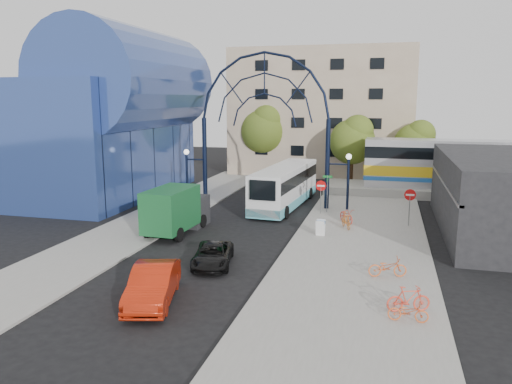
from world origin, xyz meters
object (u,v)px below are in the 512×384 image
(stop_sign, at_px, (321,189))
(bike_near_a, at_px, (346,215))
(red_sedan, at_px, (153,284))
(bike_far_b, at_px, (408,299))
(green_truck, at_px, (177,210))
(bike_near_b, at_px, (346,221))
(tree_north_b, at_px, (265,128))
(do_not_enter_sign, at_px, (410,198))
(city_bus, at_px, (285,186))
(gateway_arch, at_px, (264,98))
(sandwich_board, at_px, (321,226))
(bike_far_a, at_px, (387,267))
(tree_north_c, at_px, (416,142))
(street_name_sign, at_px, (327,186))
(tree_north_a, at_px, (354,139))
(black_suv, at_px, (213,255))
(bike_far_c, at_px, (408,312))

(stop_sign, xyz_separation_m, bike_near_a, (2.09, -2.22, -1.38))
(red_sedan, xyz_separation_m, bike_far_b, (10.41, 1.46, -0.14))
(green_truck, height_order, bike_near_a, green_truck)
(bike_near_b, bearing_deg, tree_north_b, 93.53)
(green_truck, bearing_deg, do_not_enter_sign, 22.30)
(tree_north_b, distance_m, city_bus, 16.73)
(gateway_arch, relative_size, city_bus, 1.16)
(bike_near_b, bearing_deg, red_sedan, -139.16)
(sandwich_board, relative_size, bike_far_a, 0.54)
(red_sedan, distance_m, bike_far_b, 10.51)
(stop_sign, relative_size, bike_far_a, 1.37)
(gateway_arch, bearing_deg, bike_far_a, -56.33)
(do_not_enter_sign, distance_m, tree_north_c, 18.11)
(street_name_sign, relative_size, bike_near_a, 1.48)
(tree_north_c, relative_size, bike_near_b, 3.84)
(tree_north_b, xyz_separation_m, green_truck, (0.39, -25.16, -3.76))
(tree_north_a, distance_m, bike_far_b, 30.91)
(street_name_sign, height_order, sandwich_board, street_name_sign)
(green_truck, relative_size, bike_near_a, 3.22)
(bike_near_a, bearing_deg, black_suv, -149.56)
(green_truck, xyz_separation_m, bike_far_b, (13.98, -9.18, -0.85))
(bike_near_a, height_order, bike_far_b, bike_far_b)
(tree_north_a, distance_m, bike_far_a, 26.97)
(tree_north_c, relative_size, bike_near_a, 3.45)
(black_suv, height_order, bike_near_b, bike_near_b)
(sandwich_board, distance_m, green_truck, 9.20)
(bike_far_a, bearing_deg, street_name_sign, 4.14)
(tree_north_a, bearing_deg, gateway_arch, -117.17)
(street_name_sign, bearing_deg, bike_far_b, -72.73)
(bike_near_b, bearing_deg, green_truck, 175.12)
(red_sedan, height_order, bike_far_a, red_sedan)
(city_bus, bearing_deg, bike_far_a, -57.69)
(city_bus, height_order, black_suv, city_bus)
(gateway_arch, bearing_deg, bike_far_b, -60.34)
(green_truck, xyz_separation_m, bike_near_a, (10.38, 5.02, -0.89))
(gateway_arch, relative_size, black_suv, 3.36)
(tree_north_b, distance_m, bike_far_a, 33.64)
(tree_north_b, relative_size, bike_far_c, 5.27)
(do_not_enter_sign, height_order, bike_near_b, do_not_enter_sign)
(city_bus, relative_size, bike_far_b, 6.62)
(red_sedan, bearing_deg, tree_north_a, 64.16)
(tree_north_c, distance_m, red_sedan, 36.06)
(black_suv, bearing_deg, tree_north_c, 56.59)
(sandwich_board, xyz_separation_m, black_suv, (-4.69, -6.73, -0.18))
(bike_far_c, bearing_deg, gateway_arch, 27.54)
(bike_far_a, bearing_deg, bike_near_b, 2.44)
(city_bus, xyz_separation_m, bike_near_a, (5.28, -4.76, -1.05))
(city_bus, distance_m, black_suv, 15.34)
(bike_near_a, bearing_deg, bike_far_a, -104.88)
(tree_north_c, bearing_deg, stop_sign, -114.69)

